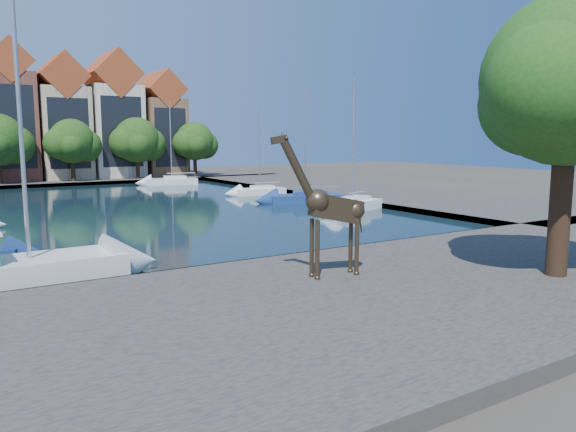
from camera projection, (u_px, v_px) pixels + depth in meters
name	position (u px, v px, depth m)	size (l,w,h in m)	color
ground	(272.00, 267.00, 25.41)	(160.00, 160.00, 0.00)	#38332B
water_basin	(120.00, 209.00, 45.43)	(38.00, 50.00, 0.08)	black
near_quay	(375.00, 298.00, 19.53)	(50.00, 14.00, 0.50)	#47433E
far_quay	(48.00, 181.00, 72.11)	(60.00, 16.00, 0.50)	#47433E
right_quay	(359.00, 191.00, 58.72)	(14.00, 52.00, 0.50)	#47433E
plane_tree	(570.00, 87.00, 20.88)	(8.32, 6.40, 10.62)	#332114
townhouse_center	(9.00, 116.00, 68.83)	(5.44, 9.18, 16.93)	brown
townhouse_east_inner	(61.00, 122.00, 72.12)	(5.94, 9.18, 15.79)	#C3AE8B
townhouse_east_mid	(112.00, 120.00, 75.53)	(6.43, 9.18, 16.65)	beige
townhouse_east_end	(159.00, 128.00, 79.13)	(5.44, 9.18, 14.43)	brown
far_tree_mid_east	(73.00, 143.00, 67.95)	(7.02, 5.40, 7.52)	#332114
far_tree_east	(138.00, 142.00, 72.20)	(7.54, 5.80, 7.84)	#332114
far_tree_far_east	(195.00, 143.00, 76.48)	(6.76, 5.20, 7.36)	#332114
giraffe_statue	(329.00, 208.00, 21.27)	(3.79, 0.96, 5.41)	#392C1C
sailboat_right_a	(352.00, 203.00, 43.95)	(6.22, 3.76, 10.23)	white
sailboat_right_b	(306.00, 196.00, 49.32)	(6.79, 4.30, 10.16)	navy
sailboat_right_c	(259.00, 190.00, 56.21)	(5.32, 2.40, 8.41)	white
sailboat_right_d	(172.00, 180.00, 68.18)	(6.40, 3.64, 10.03)	silver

